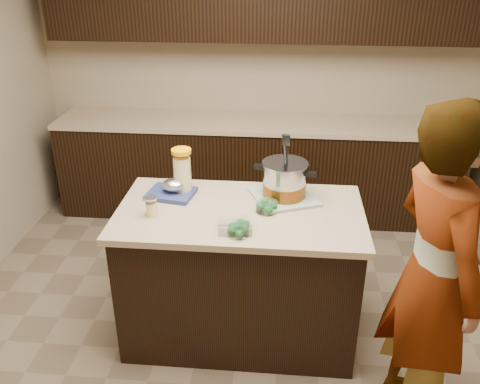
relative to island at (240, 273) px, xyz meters
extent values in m
plane|color=brown|center=(0.00, 0.00, -0.45)|extent=(4.00, 4.00, 0.00)
cube|color=tan|center=(0.00, 2.00, 0.90)|extent=(4.00, 0.04, 2.70)
cube|color=black|center=(0.00, 1.70, -0.02)|extent=(3.60, 0.60, 0.86)
cube|color=tan|center=(0.00, 1.70, 0.43)|extent=(3.60, 0.63, 0.04)
cube|color=black|center=(0.00, 0.00, -0.02)|extent=(1.40, 0.75, 0.86)
cube|color=tan|center=(0.00, 0.00, 0.43)|extent=(1.46, 0.81, 0.04)
cube|color=#527A58|center=(0.26, 0.18, 0.46)|extent=(0.47, 0.47, 0.02)
cylinder|color=#B7B7BC|center=(0.26, 0.18, 0.57)|extent=(0.32, 0.32, 0.20)
cylinder|color=brown|center=(0.26, 0.18, 0.51)|extent=(0.32, 0.32, 0.08)
cylinder|color=#B7B7BC|center=(0.26, 0.18, 0.68)|extent=(0.34, 0.34, 0.01)
cube|color=black|center=(0.10, 0.22, 0.63)|extent=(0.07, 0.05, 0.03)
cube|color=black|center=(0.41, 0.14, 0.63)|extent=(0.07, 0.05, 0.03)
cylinder|color=black|center=(0.26, 0.16, 0.74)|extent=(0.05, 0.11, 0.25)
cylinder|color=beige|center=(-0.38, 0.19, 0.57)|extent=(0.14, 0.14, 0.24)
cylinder|color=white|center=(-0.38, 0.19, 0.58)|extent=(0.15, 0.15, 0.27)
cylinder|color=#FFA705|center=(-0.38, 0.19, 0.73)|extent=(0.16, 0.16, 0.02)
cylinder|color=beige|center=(-0.50, -0.11, 0.49)|extent=(0.08, 0.08, 0.08)
cylinder|color=white|center=(-0.50, -0.11, 0.50)|extent=(0.09, 0.09, 0.11)
cylinder|color=silver|center=(-0.50, -0.11, 0.56)|extent=(0.10, 0.10, 0.02)
cylinder|color=silver|center=(0.16, 0.00, 0.48)|extent=(0.13, 0.13, 0.06)
cylinder|color=silver|center=(0.02, -0.29, 0.48)|extent=(0.12, 0.12, 0.06)
cube|color=silver|center=(0.00, -0.24, 0.48)|extent=(0.19, 0.14, 0.07)
cube|color=navy|center=(-0.45, 0.16, 0.46)|extent=(0.31, 0.27, 0.03)
ellipsoid|color=silver|center=(-0.43, 0.16, 0.51)|extent=(0.14, 0.12, 0.08)
imported|color=gray|center=(0.98, -0.56, 0.43)|extent=(0.59, 0.74, 1.76)
camera|label=1|loc=(0.24, -2.63, 1.86)|focal=38.00mm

